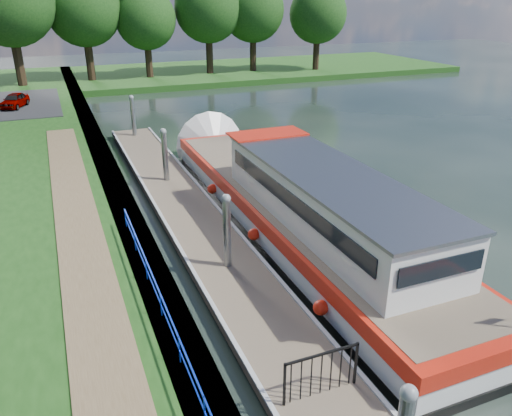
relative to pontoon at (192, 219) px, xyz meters
name	(u,v)px	position (x,y,z in m)	size (l,w,h in m)	color
bank_edge	(121,206)	(-2.55, 2.00, 0.20)	(1.10, 90.00, 0.78)	#473D2D
far_bank	(201,73)	(12.00, 39.00, 0.12)	(60.00, 18.00, 0.60)	#173D11
footpath	(91,290)	(-4.40, -5.00, 0.62)	(1.60, 40.00, 0.05)	brown
blue_fence	(191,371)	(-2.75, -10.00, 1.13)	(0.04, 18.04, 0.72)	#0C2DBF
pontoon	(192,219)	(0.00, 0.00, 0.00)	(2.50, 30.00, 0.56)	brown
mooring_piles	(190,194)	(0.00, 0.00, 1.10)	(0.30, 27.30, 3.55)	gray
gate_panel	(322,368)	(0.00, -10.80, 0.97)	(1.85, 0.05, 1.15)	black
barge	(289,201)	(3.60, -1.74, 0.90)	(4.36, 21.15, 4.78)	black
horizon_trees	(70,3)	(-1.61, 35.68, 7.76)	(54.38, 10.03, 12.87)	#332316
car_a	(14,100)	(-7.19, 23.40, 1.19)	(1.26, 3.14, 1.07)	#999999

